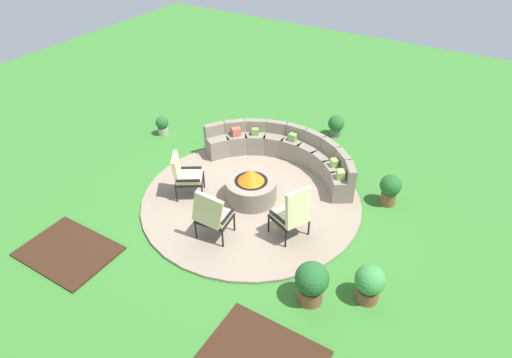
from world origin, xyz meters
name	(u,v)px	position (x,y,z in m)	size (l,w,h in m)	color
ground_plane	(251,200)	(0.00, 0.00, 0.00)	(24.00, 24.00, 0.00)	#387A2D
patio_circle	(251,199)	(0.00, 0.00, 0.03)	(4.71, 4.71, 0.06)	gray
mulch_bed_left	(68,251)	(-2.12, -3.12, 0.02)	(1.73, 1.27, 0.04)	#382114
mulch_bed_right	(262,358)	(2.12, -3.12, 0.02)	(1.73, 1.27, 0.04)	#382114
fire_pit	(251,187)	(0.00, 0.00, 0.35)	(1.09, 1.09, 0.75)	gray
curved_stone_bench	(286,152)	(0.00, 1.58, 0.38)	(3.90, 1.44, 0.79)	gray
lounge_chair_front_left	(185,174)	(-1.27, -0.61, 0.59)	(0.78, 0.76, 1.01)	black
lounge_chair_front_right	(212,214)	(0.01, -1.41, 0.63)	(0.70, 0.62, 1.15)	black
lounge_chair_back_left	(293,213)	(1.29, -0.60, 0.64)	(0.79, 0.80, 1.17)	black
potted_plant_0	(390,188)	(2.55, 1.43, 0.40)	(0.45, 0.45, 0.71)	brown
potted_plant_1	(162,125)	(-3.53, 1.21, 0.28)	(0.33, 0.33, 0.52)	#A89E8E
potted_plant_2	(312,282)	(2.25, -1.77, 0.44)	(0.56, 0.56, 0.80)	brown
potted_plant_3	(369,283)	(3.05, -1.25, 0.39)	(0.51, 0.51, 0.72)	brown
potted_plant_4	(336,125)	(0.44, 3.57, 0.31)	(0.43, 0.43, 0.57)	#605B56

